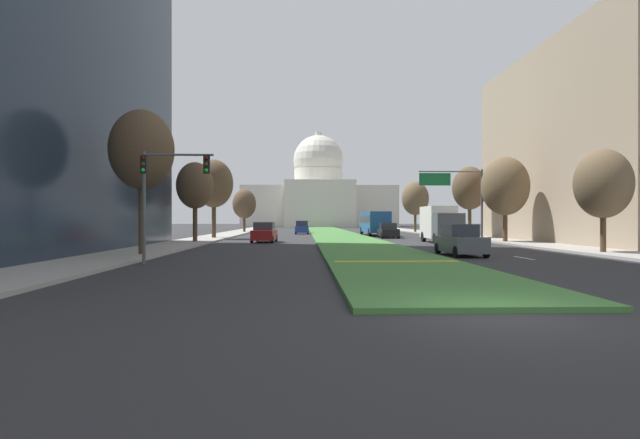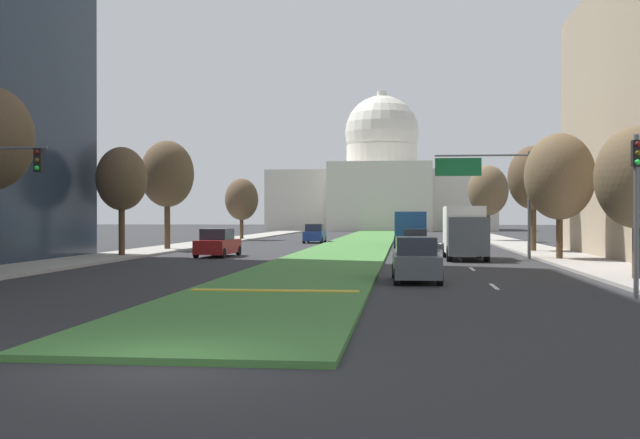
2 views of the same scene
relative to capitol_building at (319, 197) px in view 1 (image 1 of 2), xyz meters
name	(u,v)px [view 1 (image 1 of 2)]	position (x,y,z in m)	size (l,w,h in m)	color
ground_plane	(332,233)	(0.00, -63.70, -8.16)	(283.78, 283.78, 0.00)	#2B2B2D
grass_median	(334,234)	(0.00, -70.15, -8.09)	(6.22, 116.09, 0.14)	#427A38
median_curb_nose	(396,262)	(0.00, -116.30, -8.00)	(5.60, 0.50, 0.04)	gold
lane_dashes_right	(429,241)	(7.58, -91.79, -8.15)	(0.16, 45.94, 0.01)	silver
sidewalk_left	(222,235)	(-14.04, -76.60, -8.08)	(4.00, 116.09, 0.15)	#9E9991
sidewalk_right	(451,235)	(14.04, -76.60, -8.08)	(4.00, 116.09, 0.15)	#9E9991
midrise_block_right	(606,145)	(22.22, -95.31, 0.35)	(12.36, 27.19, 17.02)	tan
capitol_building	(319,197)	(0.00, 0.00, 0.00)	(40.00, 26.87, 25.68)	beige
traffic_light_near_left	(162,182)	(-10.70, -115.36, -4.36)	(3.34, 0.35, 5.20)	#515456
overhead_guide_sign	(458,190)	(9.57, -94.02, -3.50)	(5.76, 0.20, 6.50)	#515456
street_tree_left_near	(142,150)	(-13.10, -110.66, -2.28)	(3.52, 3.52, 8.11)	#4C3823
street_tree_right_near	(603,184)	(13.41, -109.73, -4.02)	(3.25, 3.25, 6.19)	#4C3823
street_tree_left_mid	(195,186)	(-13.49, -94.73, -3.24)	(3.20, 3.20, 6.97)	#4C3823
street_tree_right_mid	(505,186)	(13.20, -95.65, -3.27)	(4.02, 4.02, 7.42)	#4C3823
street_tree_left_far	(214,184)	(-13.48, -85.50, -2.43)	(3.99, 3.99, 8.27)	#4C3823
street_tree_right_far	(470,188)	(13.36, -85.71, -2.86)	(3.63, 3.63, 7.60)	#4C3823
street_tree_left_distant	(244,204)	(-13.12, -60.88, -3.80)	(3.57, 3.57, 6.61)	#4C3823
street_tree_right_distant	(415,198)	(12.63, -62.72, -3.01)	(4.04, 4.04, 7.69)	#4C3823
sedan_lead_stopped	(460,241)	(4.72, -110.49, -7.33)	(1.98, 4.30, 1.78)	#4C5156
sedan_midblock	(264,233)	(-7.64, -93.36, -7.32)	(2.15, 4.62, 1.80)	maroon
sedan_distant	(388,231)	(5.06, -83.58, -7.39)	(2.05, 4.16, 1.64)	black
sedan_far_horizon	(302,228)	(-4.36, -68.29, -7.31)	(1.90, 4.11, 1.83)	navy
box_truck_delivery	(441,224)	(7.85, -94.66, -6.48)	(2.40, 6.40, 3.20)	#4C5156
city_bus	(374,221)	(4.72, -75.26, -6.39)	(2.62, 11.00, 2.95)	#1E4C8C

